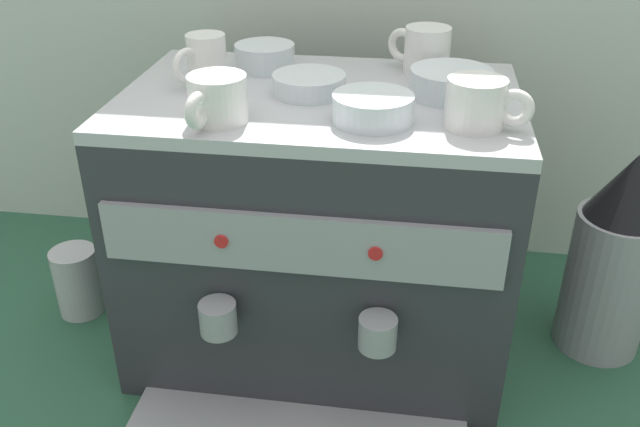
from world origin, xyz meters
TOP-DOWN VIEW (x-y plane):
  - ground_plane at (0.00, 0.00)m, footprint 4.00×4.00m
  - espresso_machine at (0.00, -0.00)m, footprint 0.62×0.52m
  - ceramic_cup_0 at (-0.19, 0.03)m, footprint 0.07×0.10m
  - ceramic_cup_1 at (0.16, 0.13)m, footprint 0.11×0.09m
  - ceramic_cup_2 at (0.23, -0.10)m, footprint 0.12×0.08m
  - ceramic_cup_3 at (-0.12, -0.14)m, footprint 0.08×0.12m
  - ceramic_bowl_0 at (-0.11, 0.11)m, footprint 0.10×0.10m
  - ceramic_bowl_1 at (-0.02, -0.00)m, footprint 0.11×0.11m
  - ceramic_bowl_2 at (0.09, -0.10)m, footprint 0.11×0.11m
  - ceramic_bowl_3 at (0.20, 0.02)m, footprint 0.13×0.13m
  - coffee_grinder at (0.51, 0.06)m, footprint 0.15×0.15m
  - milk_pitcher at (-0.48, 0.01)m, footprint 0.09×0.09m

SIDE VIEW (x-z plane):
  - ground_plane at x=0.00m, z-range 0.00..0.00m
  - milk_pitcher at x=-0.48m, z-range 0.00..0.14m
  - coffee_grinder at x=0.51m, z-range -0.01..0.37m
  - espresso_machine at x=0.00m, z-range 0.00..0.47m
  - ceramic_bowl_1 at x=-0.02m, z-range 0.48..0.51m
  - ceramic_bowl_2 at x=0.09m, z-range 0.48..0.51m
  - ceramic_bowl_3 at x=0.20m, z-range 0.48..0.52m
  - ceramic_bowl_0 at x=-0.11m, z-range 0.48..0.52m
  - ceramic_cup_3 at x=-0.12m, z-range 0.48..0.54m
  - ceramic_cup_2 at x=0.23m, z-range 0.48..0.54m
  - ceramic_cup_0 at x=-0.19m, z-range 0.48..0.55m
  - ceramic_cup_1 at x=0.16m, z-range 0.48..0.55m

